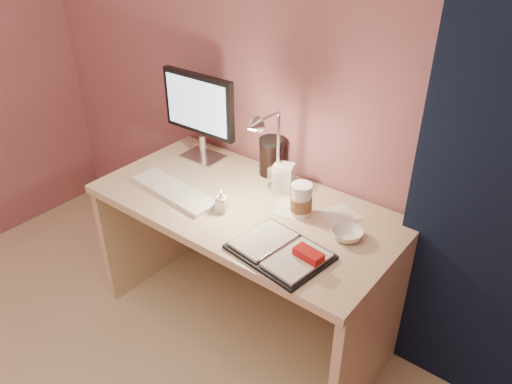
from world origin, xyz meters
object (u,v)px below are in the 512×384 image
Objects in this scene: bowl at (347,234)px; desk_lamp at (265,147)px; coffee_cup at (301,201)px; clear_cup at (275,181)px; monitor at (200,109)px; lotion_bottle at (222,201)px; keyboard at (174,191)px; dark_jar at (271,158)px; planner at (282,251)px; desk at (256,236)px; product_box at (284,178)px.

desk_lamp is (-0.44, 0.04, 0.24)m from bowl.
coffee_cup reaches higher than clear_cup.
lotion_bottle is at bearing -38.49° from monitor.
keyboard is at bearing -69.68° from monitor.
monitor is at bearing 169.69° from coffee_cup.
clear_cup is at bearing 166.49° from bowl.
dark_jar is (0.24, 0.43, 0.07)m from keyboard.
monitor is 1.15× the size of planner.
dark_jar is (-0.07, 0.22, 0.31)m from desk.
lotion_bottle is 0.40m from dark_jar.
desk is 10.26× the size of product_box.
lotion_bottle is 0.25× the size of desk_lamp.
monitor is 0.73m from coffee_cup.
desk_lamp reaches higher than keyboard.
planner is at bearing -40.11° from desk_lamp.
clear_cup reaches higher than keyboard.
monitor is at bearing 170.66° from bowl.
product_box is at bearing -34.01° from dark_jar.
desk is 0.68m from monitor.
coffee_cup is 0.25m from bowl.
dark_jar is 1.23× the size of product_box.
desk_lamp is at bearing 143.93° from planner.
dark_jar is at bearing 156.50° from bowl.
keyboard is (0.13, -0.34, -0.26)m from monitor.
keyboard is at bearing -177.87° from planner.
planner is 3.24× the size of clear_cup.
monitor is 2.71× the size of dark_jar.
coffee_cup reaches higher than planner.
planner is 3.83× the size of lotion_bottle.
bowl is at bearing -23.50° from dark_jar.
planner is 0.29m from coffee_cup.
coffee_cup reaches higher than bowl.
monitor is 3.32× the size of product_box.
product_box is at bearing 64.24° from clear_cup.
monitor is 0.56m from lotion_bottle.
monitor reaches higher than product_box.
dark_jar is (-0.03, 0.40, 0.03)m from lotion_bottle.
keyboard is 3.48× the size of product_box.
keyboard is 0.60m from coffee_cup.
product_box reaches higher than clear_cup.
lotion_bottle is at bearing -102.57° from desk.
bowl is at bearing -1.82° from desk_lamp.
monitor reaches higher than bowl.
dark_jar reaches higher than planner.
monitor is 0.43m from dark_jar.
product_box reaches higher than lotion_bottle.
bowl is (0.15, 0.24, 0.01)m from planner.
desk is 0.50m from planner.
keyboard is 0.49m from desk_lamp.
clear_cup is at bearing -132.77° from product_box.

